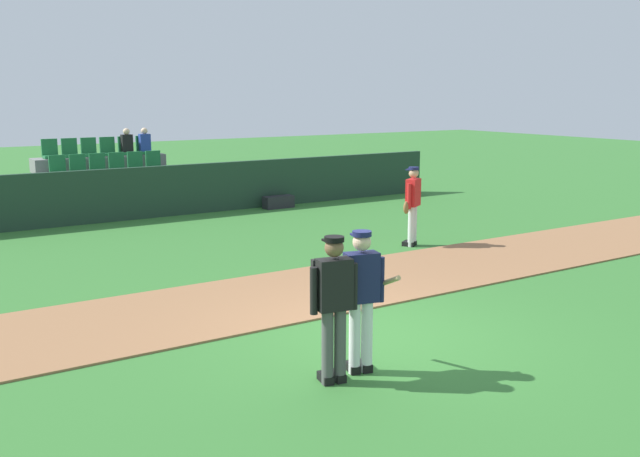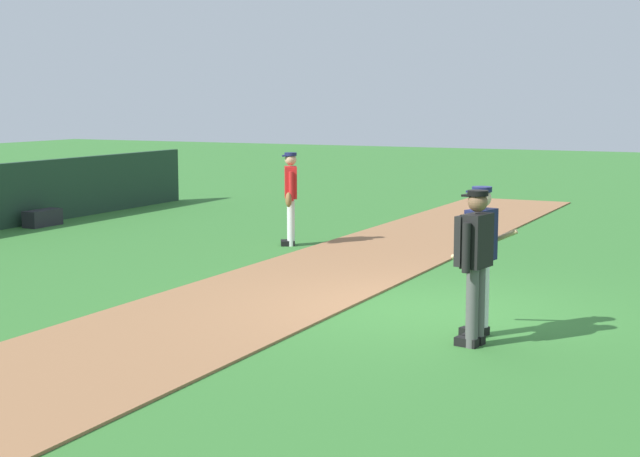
{
  "view_description": "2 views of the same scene",
  "coord_description": "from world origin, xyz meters",
  "px_view_note": "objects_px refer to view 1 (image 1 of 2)",
  "views": [
    {
      "loc": [
        -5.71,
        -7.55,
        3.36
      ],
      "look_at": [
        0.3,
        1.86,
        1.19
      ],
      "focal_mm": 39.5,
      "sensor_mm": 36.0,
      "label": 1
    },
    {
      "loc": [
        -11.53,
        -4.12,
        2.76
      ],
      "look_at": [
        0.08,
        1.58,
        0.99
      ],
      "focal_mm": 53.44,
      "sensor_mm": 36.0,
      "label": 2
    }
  ],
  "objects_px": {
    "batter_navy_jersey": "(361,296)",
    "runner_red_jersey": "(412,203)",
    "equipment_bag": "(278,202)",
    "umpire_home_plate": "(333,301)"
  },
  "relations": [
    {
      "from": "umpire_home_plate",
      "to": "equipment_bag",
      "type": "relative_size",
      "value": 1.96
    },
    {
      "from": "runner_red_jersey",
      "to": "equipment_bag",
      "type": "distance_m",
      "value": 6.2
    },
    {
      "from": "batter_navy_jersey",
      "to": "equipment_bag",
      "type": "distance_m",
      "value": 12.53
    },
    {
      "from": "umpire_home_plate",
      "to": "runner_red_jersey",
      "type": "height_order",
      "value": "same"
    },
    {
      "from": "batter_navy_jersey",
      "to": "umpire_home_plate",
      "type": "xyz_separation_m",
      "value": [
        -0.45,
        -0.07,
        0.03
      ]
    },
    {
      "from": "runner_red_jersey",
      "to": "equipment_bag",
      "type": "xyz_separation_m",
      "value": [
        0.06,
        6.15,
        -0.78
      ]
    },
    {
      "from": "batter_navy_jersey",
      "to": "umpire_home_plate",
      "type": "distance_m",
      "value": 0.46
    },
    {
      "from": "batter_navy_jersey",
      "to": "runner_red_jersey",
      "type": "height_order",
      "value": "same"
    },
    {
      "from": "runner_red_jersey",
      "to": "equipment_bag",
      "type": "bearing_deg",
      "value": 89.46
    },
    {
      "from": "umpire_home_plate",
      "to": "runner_red_jersey",
      "type": "xyz_separation_m",
      "value": [
        5.61,
        5.29,
        -0.04
      ]
    }
  ]
}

